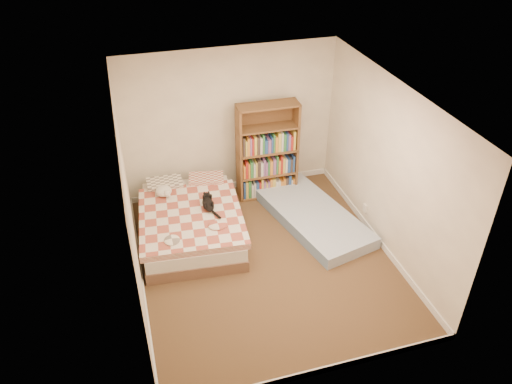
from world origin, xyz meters
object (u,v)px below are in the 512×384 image
object	(u,v)px
bookshelf	(267,163)
floor_mattress	(312,216)
bed	(191,220)
white_dog	(164,191)
black_cat	(208,203)

from	to	relation	value
bookshelf	floor_mattress	bearing A→B (deg)	-64.11
bed	bookshelf	size ratio (longest dim) A/B	1.29
bookshelf	white_dog	size ratio (longest dim) A/B	4.71
black_cat	bed	bearing A→B (deg)	175.18
black_cat	floor_mattress	bearing A→B (deg)	-0.36
floor_mattress	black_cat	world-z (taller)	black_cat
bed	black_cat	distance (m)	0.41
black_cat	white_dog	distance (m)	0.76
bookshelf	floor_mattress	distance (m)	1.20
floor_mattress	white_dog	xyz separation A→B (m)	(-2.21, 0.66, 0.46)
floor_mattress	black_cat	bearing A→B (deg)	160.40
bookshelf	white_dog	bearing A→B (deg)	-168.34
black_cat	bookshelf	bearing A→B (deg)	40.78
floor_mattress	black_cat	size ratio (longest dim) A/B	3.49
bed	floor_mattress	xyz separation A→B (m)	(1.90, -0.23, -0.15)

